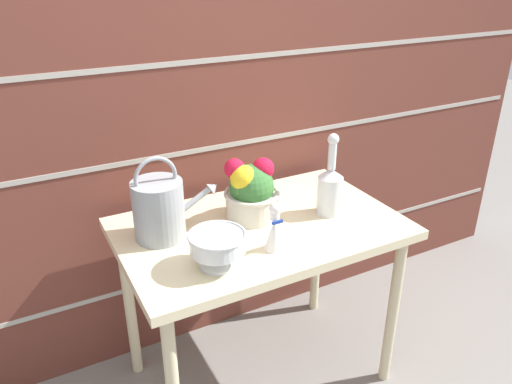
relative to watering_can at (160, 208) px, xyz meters
The scene contains 8 objects.
ground_plane 0.93m from the watering_can, 13.83° to the right, with size 12.00×12.00×0.00m, color gray.
brick_wall 0.55m from the watering_can, 44.30° to the left, with size 3.60×0.08×2.20m.
patio_table 0.41m from the watering_can, 13.83° to the right, with size 1.04×0.66×0.74m.
watering_can is the anchor object (origin of this frame).
crystal_pedestal_bowl 0.29m from the watering_can, 69.23° to the right, with size 0.19×0.19×0.12m.
flower_planter 0.35m from the watering_can, ahead, with size 0.21×0.21×0.24m.
glass_decanter 0.64m from the watering_can, 11.50° to the right, with size 0.10×0.10×0.32m.
figurine_vase 0.41m from the watering_can, 39.84° to the right, with size 0.07×0.07×0.18m.
Camera 1 is at (-0.78, -1.43, 1.64)m, focal length 35.00 mm.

